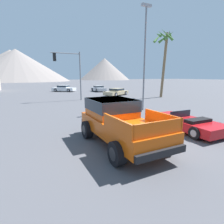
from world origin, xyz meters
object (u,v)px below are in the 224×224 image
Objects in this scene: parked_car_white at (64,88)px; traffic_light_main at (70,67)px; palm_tree_tall at (164,48)px; red_convertible_car at (186,123)px; parked_car_silver at (98,88)px; orange_pickup_truck at (118,119)px; parked_car_tan at (116,92)px; street_lamp_post at (145,50)px.

traffic_light_main reaches higher than parked_car_white.
parked_car_white is 0.51× the size of palm_tree_tall.
red_convertible_car is 26.47m from parked_car_silver.
traffic_light_main reaches higher than orange_pickup_truck.
parked_car_tan is 9.03m from traffic_light_main.
parked_car_tan is 0.82× the size of traffic_light_main.
parked_car_white reaches higher than parked_car_tan.
parked_car_tan is 13.23m from street_lamp_post.
parked_car_silver is at bearing 69.08° from orange_pickup_truck.
street_lamp_post reaches higher than red_convertible_car.
street_lamp_post reaches higher than parked_car_silver.
parked_car_silver is 0.47× the size of street_lamp_post.
red_convertible_car is 7.74m from street_lamp_post.
parked_car_white reaches higher than parked_car_silver.
orange_pickup_truck is at bearing -109.68° from parked_car_silver.
orange_pickup_truck is 19.72m from palm_tree_tall.
palm_tree_tall reaches higher than street_lamp_post.
street_lamp_post is (3.14, -22.81, 4.50)m from parked_car_white.
traffic_light_main is at bearing 171.05° from palm_tree_tall.
palm_tree_tall is (11.19, -15.75, 6.13)m from parked_car_white.
parked_car_silver is at bearing 104.89° from parked_car_white.
traffic_light_main reaches higher than red_convertible_car.
palm_tree_tall is at bearing -70.70° from parked_car_silver.
parked_car_tan is (6.37, -10.82, -0.05)m from parked_car_white.
parked_car_silver is at bearing 79.97° from red_convertible_car.
traffic_light_main is (-3.34, 15.06, 3.69)m from red_convertible_car.
parked_car_tan is 9.26m from palm_tree_tall.
parked_car_white is at bearing 93.35° from red_convertible_car.
parked_car_tan is 0.56× the size of street_lamp_post.
palm_tree_tall is (12.60, -1.98, 2.66)m from traffic_light_main.
street_lamp_post is 10.83m from palm_tree_tall.
parked_car_silver is (8.73, 26.13, -0.49)m from orange_pickup_truck.
palm_tree_tall is (9.25, 13.08, 6.35)m from red_convertible_car.
street_lamp_post is (-3.18, -20.09, 4.54)m from parked_car_silver.
traffic_light_main is (1.00, 15.09, 3.01)m from orange_pickup_truck.
street_lamp_post is 0.95× the size of palm_tree_tall.
orange_pickup_truck is 0.57× the size of palm_tree_tall.
parked_car_white is 0.53× the size of street_lamp_post.
parked_car_tan reaches higher than red_convertible_car.
parked_car_tan is 1.18× the size of parked_car_silver.
palm_tree_tall is (4.83, -4.93, 6.18)m from parked_car_tan.
parked_car_white is 20.27m from palm_tree_tall.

